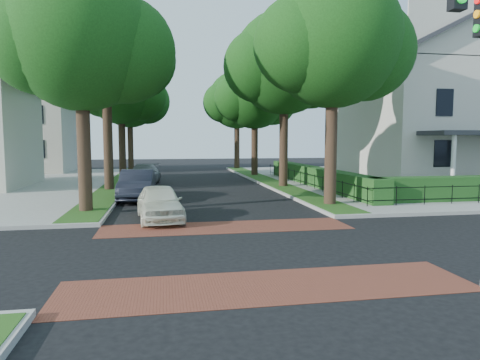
# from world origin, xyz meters

# --- Properties ---
(ground) EXTENTS (120.00, 120.00, 0.00)m
(ground) POSITION_xyz_m (0.00, 0.00, 0.00)
(ground) COLOR black
(ground) RESTS_ON ground
(sidewalk_ne) EXTENTS (30.00, 30.00, 0.15)m
(sidewalk_ne) POSITION_xyz_m (19.50, 19.00, 0.07)
(sidewalk_ne) COLOR gray
(sidewalk_ne) RESTS_ON ground
(crosswalk_far) EXTENTS (9.00, 2.20, 0.01)m
(crosswalk_far) POSITION_xyz_m (0.00, 3.20, 0.01)
(crosswalk_far) COLOR brown
(crosswalk_far) RESTS_ON ground
(crosswalk_near) EXTENTS (9.00, 2.20, 0.01)m
(crosswalk_near) POSITION_xyz_m (0.00, -3.20, 0.01)
(crosswalk_near) COLOR brown
(crosswalk_near) RESTS_ON ground
(grass_strip_ne) EXTENTS (1.60, 29.80, 0.02)m
(grass_strip_ne) POSITION_xyz_m (5.40, 19.10, 0.16)
(grass_strip_ne) COLOR #204A15
(grass_strip_ne) RESTS_ON sidewalk_ne
(grass_strip_nw) EXTENTS (1.60, 29.80, 0.02)m
(grass_strip_nw) POSITION_xyz_m (-5.40, 19.10, 0.16)
(grass_strip_nw) COLOR #204A15
(grass_strip_nw) RESTS_ON sidewalk_nw
(tree_right_near) EXTENTS (7.75, 6.67, 10.66)m
(tree_right_near) POSITION_xyz_m (5.60, 7.24, 7.63)
(tree_right_near) COLOR black
(tree_right_near) RESTS_ON sidewalk_ne
(tree_right_mid) EXTENTS (8.25, 7.09, 11.22)m
(tree_right_mid) POSITION_xyz_m (5.61, 15.25, 7.99)
(tree_right_mid) COLOR black
(tree_right_mid) RESTS_ON sidewalk_ne
(tree_right_far) EXTENTS (7.25, 6.23, 9.74)m
(tree_right_far) POSITION_xyz_m (5.60, 24.22, 6.91)
(tree_right_far) COLOR black
(tree_right_far) RESTS_ON sidewalk_ne
(tree_right_back) EXTENTS (7.50, 6.45, 10.20)m
(tree_right_back) POSITION_xyz_m (5.60, 33.23, 7.27)
(tree_right_back) COLOR black
(tree_right_back) RESTS_ON sidewalk_ne
(tree_left_near) EXTENTS (7.50, 6.45, 10.20)m
(tree_left_near) POSITION_xyz_m (-5.40, 7.23, 7.27)
(tree_left_near) COLOR black
(tree_left_near) RESTS_ON sidewalk_nw
(tree_left_mid) EXTENTS (8.00, 6.88, 11.48)m
(tree_left_mid) POSITION_xyz_m (-5.39, 15.24, 8.34)
(tree_left_mid) COLOR black
(tree_left_mid) RESTS_ON sidewalk_nw
(tree_left_far) EXTENTS (7.00, 6.02, 9.86)m
(tree_left_far) POSITION_xyz_m (-5.40, 24.22, 7.12)
(tree_left_far) COLOR black
(tree_left_far) RESTS_ON sidewalk_nw
(tree_left_back) EXTENTS (7.75, 6.66, 10.44)m
(tree_left_back) POSITION_xyz_m (-5.40, 33.24, 7.41)
(tree_left_back) COLOR black
(tree_left_back) RESTS_ON sidewalk_nw
(hedge_main_road) EXTENTS (1.00, 18.00, 1.20)m
(hedge_main_road) POSITION_xyz_m (7.70, 15.00, 0.75)
(hedge_main_road) COLOR #1C4718
(hedge_main_road) RESTS_ON sidewalk_ne
(fence_main_road) EXTENTS (0.06, 18.00, 0.90)m
(fence_main_road) POSITION_xyz_m (6.90, 15.00, 0.60)
(fence_main_road) COLOR black
(fence_main_road) RESTS_ON sidewalk_ne
(house_victorian) EXTENTS (13.00, 13.05, 12.48)m
(house_victorian) POSITION_xyz_m (17.51, 15.92, 6.02)
(house_victorian) COLOR beige
(house_victorian) RESTS_ON sidewalk_ne
(house_left_far) EXTENTS (10.00, 9.00, 10.14)m
(house_left_far) POSITION_xyz_m (-15.49, 31.99, 5.04)
(house_left_far) COLOR beige
(house_left_far) RESTS_ON sidewalk_nw
(parked_car_front) EXTENTS (2.05, 4.24, 1.40)m
(parked_car_front) POSITION_xyz_m (-2.38, 5.08, 0.70)
(parked_car_front) COLOR white
(parked_car_front) RESTS_ON ground
(parked_car_middle) EXTENTS (1.81, 4.85, 1.58)m
(parked_car_middle) POSITION_xyz_m (-3.60, 11.16, 0.79)
(parked_car_middle) COLOR #1D202C
(parked_car_middle) RESTS_ON ground
(parked_car_rear) EXTENTS (2.49, 5.05, 1.41)m
(parked_car_rear) POSITION_xyz_m (-3.60, 18.85, 0.71)
(parked_car_rear) COLOR slate
(parked_car_rear) RESTS_ON ground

